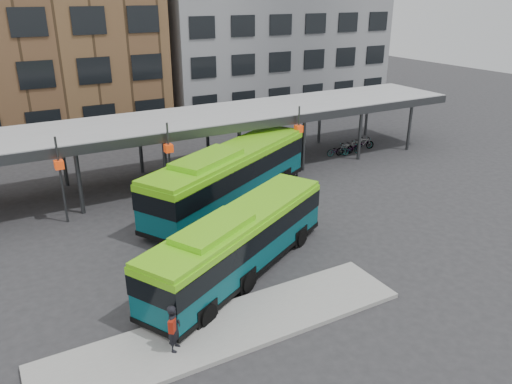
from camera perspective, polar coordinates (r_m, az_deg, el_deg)
name	(u,v)px	position (r m, az deg, el deg)	size (l,w,h in m)	color
ground	(305,259)	(23.76, 5.65, -7.62)	(120.00, 120.00, 0.00)	#28282B
boarding_island	(229,328)	(19.18, -3.13, -15.26)	(14.00, 3.00, 0.18)	gray
canopy	(194,120)	(32.94, -7.09, 8.13)	(40.00, 6.53, 4.80)	#999B9E
building_grey	(262,9)	(56.33, 0.67, 20.22)	(24.00, 14.00, 20.00)	slate
bus_front	(239,241)	(21.84, -1.96, -5.58)	(10.87, 7.36, 3.06)	#06444C
bus_rear	(230,175)	(28.82, -3.01, 1.98)	(12.63, 8.73, 3.57)	#06444C
pedestrian	(174,328)	(17.76, -9.35, -15.07)	(0.72, 0.76, 1.75)	black
bike_rack	(353,147)	(39.66, 10.99, 5.10)	(4.69, 1.37, 1.00)	slate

